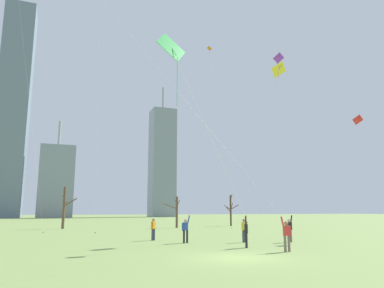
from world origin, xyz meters
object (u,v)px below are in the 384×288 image
(distant_kite_low_near_trees_orange, at_px, (213,77))
(kite_flyer_midfield_center_blue, at_px, (235,170))
(kite_flyer_midfield_left_yellow, at_px, (256,175))
(bare_tree_far_right_edge, at_px, (64,207))
(kite_flyer_foreground_left_purple, at_px, (198,206))
(kite_flyer_midfield_right_red, at_px, (299,214))
(bystander_strolling_midfield, at_px, (153,228))
(kite_flyer_far_back_green, at_px, (233,199))
(bare_tree_leftmost, at_px, (231,209))
(bare_tree_left_of_center, at_px, (176,211))

(distant_kite_low_near_trees_orange, bearing_deg, kite_flyer_midfield_center_blue, -111.74)
(kite_flyer_midfield_left_yellow, height_order, bare_tree_far_right_edge, kite_flyer_midfield_left_yellow)
(kite_flyer_foreground_left_purple, bearing_deg, kite_flyer_midfield_right_red, -14.27)
(bystander_strolling_midfield, bearing_deg, kite_flyer_far_back_green, -76.22)
(distant_kite_low_near_trees_orange, bearing_deg, bare_tree_leftmost, 49.51)
(kite_flyer_midfield_center_blue, bearing_deg, kite_flyer_foreground_left_purple, 87.75)
(kite_flyer_midfield_left_yellow, distance_m, bare_tree_far_right_edge, 27.59)
(bystander_strolling_midfield, distance_m, bare_tree_left_of_center, 20.42)
(kite_flyer_midfield_left_yellow, relative_size, bystander_strolling_midfield, 9.73)
(distant_kite_low_near_trees_orange, distance_m, bare_tree_far_right_edge, 25.45)
(kite_flyer_far_back_green, bearing_deg, kite_flyer_midfield_left_yellow, 49.55)
(kite_flyer_midfield_center_blue, relative_size, bare_tree_left_of_center, 4.83)
(kite_flyer_foreground_left_purple, bearing_deg, distant_kite_low_near_trees_orange, 62.54)
(bare_tree_left_of_center, bearing_deg, kite_flyer_foreground_left_purple, -104.57)
(kite_flyer_foreground_left_purple, distance_m, bare_tree_far_right_edge, 25.71)
(distant_kite_low_near_trees_orange, bearing_deg, kite_flyer_midfield_left_yellow, -104.48)
(distant_kite_low_near_trees_orange, bearing_deg, kite_flyer_far_back_green, -112.02)
(kite_flyer_foreground_left_purple, bearing_deg, bare_tree_far_right_edge, 108.48)
(kite_flyer_far_back_green, distance_m, distant_kite_low_near_trees_orange, 31.06)
(bystander_strolling_midfield, relative_size, distant_kite_low_near_trees_orange, 0.07)
(kite_flyer_foreground_left_purple, distance_m, distant_kite_low_near_trees_orange, 26.95)
(distant_kite_low_near_trees_orange, xyz_separation_m, bare_tree_left_of_center, (-3.83, 3.53, -17.74))
(kite_flyer_midfield_right_red, distance_m, kite_flyer_far_back_green, 8.40)
(bare_tree_leftmost, bearing_deg, bare_tree_left_of_center, -161.78)
(kite_flyer_midfield_left_yellow, relative_size, distant_kite_low_near_trees_orange, 0.65)
(kite_flyer_midfield_right_red, height_order, bystander_strolling_midfield, kite_flyer_midfield_right_red)
(kite_flyer_foreground_left_purple, xyz_separation_m, bystander_strolling_midfield, (-2.41, 3.07, -1.61))
(kite_flyer_foreground_left_purple, distance_m, kite_flyer_far_back_green, 5.80)
(kite_flyer_midfield_center_blue, bearing_deg, bare_tree_far_right_edge, 104.53)
(bystander_strolling_midfield, bearing_deg, bare_tree_far_right_edge, 105.08)
(kite_flyer_foreground_left_purple, height_order, bare_tree_leftmost, kite_flyer_foreground_left_purple)
(bare_tree_leftmost, bearing_deg, kite_flyer_foreground_left_purple, -121.34)
(bystander_strolling_midfield, distance_m, distant_kite_low_near_trees_orange, 27.09)
(kite_flyer_foreground_left_purple, height_order, bare_tree_left_of_center, kite_flyer_foreground_left_purple)
(kite_flyer_midfield_left_yellow, bearing_deg, kite_flyer_midfield_center_blue, -128.83)
(bare_tree_left_of_center, bearing_deg, bare_tree_far_right_edge, 169.31)
(bystander_strolling_midfield, bearing_deg, bare_tree_leftmost, 51.17)
(kite_flyer_midfield_right_red, relative_size, bare_tree_far_right_edge, 2.02)
(bare_tree_far_right_edge, bearing_deg, bare_tree_left_of_center, -10.69)
(bystander_strolling_midfield, bearing_deg, kite_flyer_midfield_right_red, -27.12)
(kite_flyer_far_back_green, bearing_deg, distant_kite_low_near_trees_orange, 67.98)
(kite_flyer_midfield_center_blue, bearing_deg, distant_kite_low_near_trees_orange, 68.26)
(kite_flyer_midfield_left_yellow, bearing_deg, kite_flyer_far_back_green, -130.45)
(kite_flyer_midfield_left_yellow, relative_size, kite_flyer_midfield_right_red, 1.53)
(kite_flyer_foreground_left_purple, relative_size, bystander_strolling_midfield, 9.20)
(bare_tree_leftmost, relative_size, bare_tree_left_of_center, 1.12)
(kite_flyer_foreground_left_purple, distance_m, bare_tree_left_of_center, 22.51)
(bystander_strolling_midfield, distance_m, bare_tree_far_right_edge, 22.15)
(bare_tree_leftmost, distance_m, bare_tree_far_right_edge, 23.33)
(kite_flyer_midfield_left_yellow, relative_size, kite_flyer_foreground_left_purple, 1.06)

